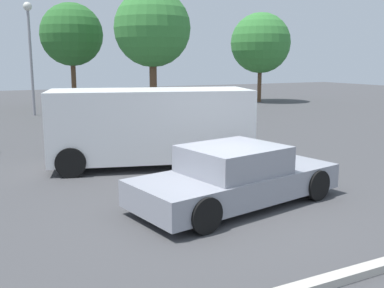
% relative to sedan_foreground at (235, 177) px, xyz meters
% --- Properties ---
extents(ground_plane, '(80.00, 80.00, 0.00)m').
position_rel_sedan_foreground_xyz_m(ground_plane, '(-0.28, -0.15, -0.56)').
color(ground_plane, '#424244').
extents(sedan_foreground, '(4.65, 2.54, 1.21)m').
position_rel_sedan_foreground_xyz_m(sedan_foreground, '(0.00, 0.00, 0.00)').
color(sedan_foreground, gray).
rests_on(sedan_foreground, ground_plane).
extents(dog, '(0.42, 0.55, 0.41)m').
position_rel_sedan_foreground_xyz_m(dog, '(3.11, 0.97, -0.30)').
color(dog, olive).
rests_on(dog, ground_plane).
extents(van_white, '(5.74, 3.46, 2.10)m').
position_rel_sedan_foreground_xyz_m(van_white, '(-0.27, 3.96, 0.58)').
color(van_white, white).
rests_on(van_white, ground_plane).
extents(parking_curb, '(7.83, 0.20, 0.12)m').
position_rel_sedan_foreground_xyz_m(parking_curb, '(-0.28, -3.38, -0.50)').
color(parking_curb, '#B7B2A8').
rests_on(parking_curb, ground_plane).
extents(light_post_near, '(0.44, 0.44, 5.85)m').
position_rel_sedan_foreground_xyz_m(light_post_near, '(-1.61, 17.56, 3.46)').
color(light_post_near, gray).
rests_on(light_post_near, ground_plane).
extents(tree_back_left, '(4.17, 4.17, 6.70)m').
position_rel_sedan_foreground_xyz_m(tree_back_left, '(4.54, 15.76, 4.03)').
color(tree_back_left, brown).
rests_on(tree_back_left, ground_plane).
extents(tree_back_right, '(4.16, 4.16, 6.18)m').
position_rel_sedan_foreground_xyz_m(tree_back_right, '(13.80, 18.71, 3.54)').
color(tree_back_right, brown).
rests_on(tree_back_right, ground_plane).
extents(tree_far_right, '(3.81, 3.81, 6.37)m').
position_rel_sedan_foreground_xyz_m(tree_far_right, '(1.25, 20.86, 3.89)').
color(tree_far_right, brown).
rests_on(tree_far_right, ground_plane).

